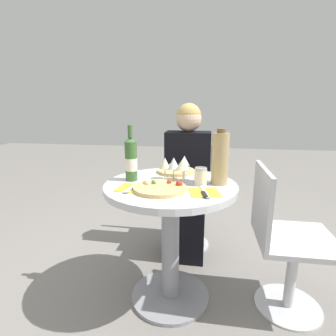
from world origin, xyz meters
name	(u,v)px	position (x,y,z in m)	size (l,w,h in m)	color
ground_plane	(170,296)	(0.00, 0.00, 0.00)	(12.00, 12.00, 0.00)	gray
dining_table	(170,220)	(0.00, 0.00, 0.53)	(0.76, 0.76, 0.76)	gray
chair_behind_diner	(188,195)	(0.05, 0.74, 0.43)	(0.43, 0.43, 0.86)	silver
seated_diner	(187,186)	(0.05, 0.60, 0.56)	(0.36, 0.43, 1.21)	black
chair_empty_side	(284,242)	(0.66, 0.03, 0.43)	(0.43, 0.43, 0.86)	silver
pizza_large	(160,188)	(-0.04, -0.12, 0.77)	(0.28, 0.28, 0.05)	#DBB26B
pizza_small_far	(175,170)	(0.00, 0.25, 0.77)	(0.24, 0.24, 0.05)	#DBB26B
wine_bottle	(131,159)	(-0.24, 0.03, 0.89)	(0.07, 0.07, 0.33)	#38602D
tall_carafe	(220,158)	(0.27, 0.04, 0.91)	(0.09, 0.09, 0.31)	tan
sugar_shaker	(201,177)	(0.17, 0.00, 0.81)	(0.07, 0.07, 0.10)	silver
wine_glass_front_right	(183,164)	(0.07, 0.01, 0.87)	(0.08, 0.08, 0.15)	silver
wine_glass_back_right	(184,162)	(0.07, 0.09, 0.87)	(0.07, 0.07, 0.15)	silver
wine_glass_back_left	(165,164)	(-0.05, 0.09, 0.85)	(0.07, 0.07, 0.13)	silver
wine_glass_center	(174,164)	(0.01, 0.05, 0.86)	(0.07, 0.07, 0.14)	silver
place_setting_left	(132,188)	(-0.19, -0.12, 0.76)	(0.17, 0.19, 0.01)	yellow
place_setting_right	(204,192)	(0.19, -0.14, 0.76)	(0.18, 0.19, 0.01)	yellow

